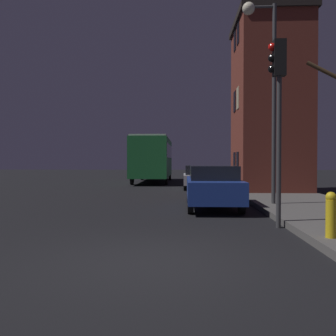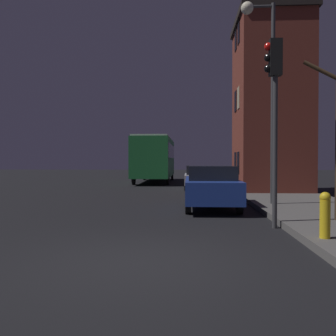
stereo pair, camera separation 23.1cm
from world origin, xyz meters
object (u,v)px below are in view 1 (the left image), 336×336
(traffic_light, at_px, (278,94))
(car_near_lane, at_px, (213,186))
(streetlamp, at_px, (264,66))
(fire_hydrant, at_px, (331,214))
(bus, at_px, (153,156))
(car_mid_lane, at_px, (199,176))

(traffic_light, relative_size, car_near_lane, 1.00)
(streetlamp, relative_size, fire_hydrant, 7.78)
(car_near_lane, bearing_deg, traffic_light, -70.78)
(streetlamp, xyz_separation_m, car_near_lane, (-1.80, -0.02, -4.19))
(car_near_lane, bearing_deg, streetlamp, 0.59)
(bus, relative_size, car_near_lane, 2.05)
(traffic_light, height_order, fire_hydrant, traffic_light)
(car_near_lane, height_order, fire_hydrant, car_near_lane)
(bus, bearing_deg, traffic_light, -76.17)
(car_near_lane, relative_size, car_mid_lane, 1.13)
(traffic_light, bearing_deg, fire_hydrant, -74.88)
(bus, bearing_deg, car_mid_lane, -63.58)
(streetlamp, distance_m, traffic_light, 4.20)
(traffic_light, bearing_deg, bus, 103.83)
(traffic_light, height_order, bus, traffic_light)
(bus, xyz_separation_m, car_mid_lane, (3.28, -6.60, -1.30))
(bus, distance_m, car_near_lane, 15.87)
(car_near_lane, bearing_deg, bus, 102.45)
(streetlamp, distance_m, fire_hydrant, 7.28)
(streetlamp, height_order, traffic_light, streetlamp)
(streetlamp, distance_m, car_near_lane, 4.56)
(traffic_light, height_order, car_near_lane, traffic_light)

